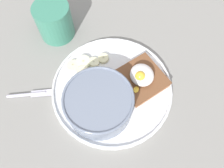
{
  "coord_description": "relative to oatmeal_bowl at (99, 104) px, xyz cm",
  "views": [
    {
      "loc": [
        20.96,
        -5.73,
        50.15
      ],
      "look_at": [
        0.0,
        0.0,
        5.0
      ],
      "focal_mm": 35.0,
      "sensor_mm": 36.0,
      "label": 1
    }
  ],
  "objects": [
    {
      "name": "banana_slice_front",
      "position": [
        -12.01,
        1.51,
        -2.67
      ],
      "size": [
        3.19,
        3.25,
        1.15
      ],
      "color": "beige",
      "rests_on": "plate"
    },
    {
      "name": "plate",
      "position": [
        -4.28,
        4.09,
        -3.36
      ],
      "size": [
        28.73,
        28.73,
        1.6
      ],
      "color": "white",
      "rests_on": "ground_plane"
    },
    {
      "name": "knife",
      "position": [
        -7.87,
        -14.25,
        -3.76
      ],
      "size": [
        3.2,
        12.61,
        0.8
      ],
      "color": "silver",
      "rests_on": "ground_plane"
    },
    {
      "name": "coffee_mug",
      "position": [
        -24.84,
        -5.73,
        0.65
      ],
      "size": [
        12.55,
        9.13,
        9.39
      ],
      "color": "#3B8369",
      "rests_on": "ground_plane"
    },
    {
      "name": "banana_slice_back",
      "position": [
        -8.6,
        1.47,
        -2.47
      ],
      "size": [
        3.08,
        3.18,
        1.51
      ],
      "color": "#F7ECC5",
      "rests_on": "plate"
    },
    {
      "name": "oatmeal_bowl",
      "position": [
        0.0,
        0.0,
        0.0
      ],
      "size": [
        14.89,
        14.89,
        6.48
      ],
      "color": "slate",
      "rests_on": "plate"
    },
    {
      "name": "banana_slice_outer",
      "position": [
        -10.11,
        -1.83,
        -2.49
      ],
      "size": [
        4.21,
        4.19,
        1.56
      ],
      "color": "#F8EEC6",
      "rests_on": "plate"
    },
    {
      "name": "toast_slice",
      "position": [
        -4.72,
        11.22,
        -2.26
      ],
      "size": [
        13.03,
        13.03,
        1.62
      ],
      "color": "brown",
      "rests_on": "plate"
    },
    {
      "name": "banana_slice_right",
      "position": [
        -12.42,
        3.96,
        -2.62
      ],
      "size": [
        2.83,
        2.9,
        1.2
      ],
      "color": "beige",
      "rests_on": "plate"
    },
    {
      "name": "banana_slice_inner",
      "position": [
        -12.47,
        -3.74,
        -2.72
      ],
      "size": [
        3.17,
        3.16,
        0.94
      ],
      "color": "beige",
      "rests_on": "plate"
    },
    {
      "name": "ground_plane",
      "position": [
        -4.28,
        4.09,
        -5.16
      ],
      "size": [
        120.0,
        120.0,
        2.0
      ],
      "primitive_type": "cube",
      "color": "gray",
      "rests_on": "ground"
    },
    {
      "name": "poached_egg",
      "position": [
        -4.55,
        11.1,
        -0.13
      ],
      "size": [
        7.11,
        5.87,
        3.35
      ],
      "color": "white",
      "rests_on": "toast_slice"
    },
    {
      "name": "banana_slice_left",
      "position": [
        -12.71,
        -0.99,
        -2.6
      ],
      "size": [
        4.0,
        3.93,
        1.32
      ],
      "color": "beige",
      "rests_on": "plate"
    }
  ]
}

